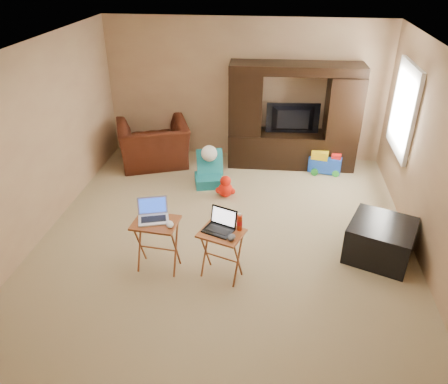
# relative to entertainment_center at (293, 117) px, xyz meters

# --- Properties ---
(floor) EXTENTS (5.50, 5.50, 0.00)m
(floor) POSITION_rel_entertainment_center_xyz_m (-0.89, -2.41, -0.91)
(floor) COLOR #CEB98F
(floor) RESTS_ON ground
(ceiling) EXTENTS (5.50, 5.50, 0.00)m
(ceiling) POSITION_rel_entertainment_center_xyz_m (-0.89, -2.41, 1.59)
(ceiling) COLOR silver
(ceiling) RESTS_ON ground
(wall_back) EXTENTS (5.00, 0.00, 5.00)m
(wall_back) POSITION_rel_entertainment_center_xyz_m (-0.89, 0.34, 0.34)
(wall_back) COLOR tan
(wall_back) RESTS_ON ground
(wall_front) EXTENTS (5.00, 0.00, 5.00)m
(wall_front) POSITION_rel_entertainment_center_xyz_m (-0.89, -5.16, 0.34)
(wall_front) COLOR tan
(wall_front) RESTS_ON ground
(wall_left) EXTENTS (0.00, 5.50, 5.50)m
(wall_left) POSITION_rel_entertainment_center_xyz_m (-3.39, -2.41, 0.34)
(wall_left) COLOR tan
(wall_left) RESTS_ON ground
(wall_right) EXTENTS (0.00, 5.50, 5.50)m
(wall_right) POSITION_rel_entertainment_center_xyz_m (1.61, -2.41, 0.34)
(wall_right) COLOR tan
(wall_right) RESTS_ON ground
(window_pane) EXTENTS (0.00, 1.20, 1.20)m
(window_pane) POSITION_rel_entertainment_center_xyz_m (1.59, -0.86, 0.49)
(window_pane) COLOR white
(window_pane) RESTS_ON ground
(window_frame) EXTENTS (0.06, 1.14, 1.34)m
(window_frame) POSITION_rel_entertainment_center_xyz_m (1.57, -0.86, 0.49)
(window_frame) COLOR white
(window_frame) RESTS_ON ground
(entertainment_center) EXTENTS (2.25, 0.64, 1.83)m
(entertainment_center) POSITION_rel_entertainment_center_xyz_m (0.00, 0.00, 0.00)
(entertainment_center) COLOR black
(entertainment_center) RESTS_ON floor
(television) EXTENTS (0.94, 0.20, 0.53)m
(television) POSITION_rel_entertainment_center_xyz_m (0.00, -0.04, -0.04)
(television) COLOR black
(television) RESTS_ON entertainment_center
(recliner) EXTENTS (1.51, 1.42, 0.79)m
(recliner) POSITION_rel_entertainment_center_xyz_m (-2.46, -0.30, -0.52)
(recliner) COLOR #471A0F
(recliner) RESTS_ON floor
(child_rocker) EXTENTS (0.55, 0.59, 0.58)m
(child_rocker) POSITION_rel_entertainment_center_xyz_m (-1.36, -0.97, -0.63)
(child_rocker) COLOR #177280
(child_rocker) RESTS_ON floor
(plush_toy) EXTENTS (0.33, 0.27, 0.36)m
(plush_toy) POSITION_rel_entertainment_center_xyz_m (-1.03, -1.32, -0.73)
(plush_toy) COLOR red
(plush_toy) RESTS_ON floor
(push_toy) EXTENTS (0.63, 0.51, 0.42)m
(push_toy) POSITION_rel_entertainment_center_xyz_m (0.61, -0.24, -0.70)
(push_toy) COLOR blue
(push_toy) RESTS_ON floor
(ottoman) EXTENTS (0.99, 0.99, 0.49)m
(ottoman) POSITION_rel_entertainment_center_xyz_m (1.12, -2.62, -0.67)
(ottoman) COLOR black
(ottoman) RESTS_ON floor
(tray_table_left) EXTENTS (0.56, 0.46, 0.68)m
(tray_table_left) POSITION_rel_entertainment_center_xyz_m (-1.62, -3.20, -0.58)
(tray_table_left) COLOR brown
(tray_table_left) RESTS_ON floor
(tray_table_right) EXTENTS (0.59, 0.53, 0.64)m
(tray_table_right) POSITION_rel_entertainment_center_xyz_m (-0.83, -3.26, -0.60)
(tray_table_right) COLOR #A14E27
(tray_table_right) RESTS_ON floor
(laptop_left) EXTENTS (0.42, 0.38, 0.24)m
(laptop_left) POSITION_rel_entertainment_center_xyz_m (-1.65, -3.17, -0.12)
(laptop_left) COLOR silver
(laptop_left) RESTS_ON tray_table_left
(laptop_right) EXTENTS (0.41, 0.38, 0.24)m
(laptop_right) POSITION_rel_entertainment_center_xyz_m (-0.87, -3.24, -0.16)
(laptop_right) COLOR black
(laptop_right) RESTS_ON tray_table_right
(mouse_left) EXTENTS (0.13, 0.16, 0.06)m
(mouse_left) POSITION_rel_entertainment_center_xyz_m (-1.43, -3.27, -0.21)
(mouse_left) COLOR white
(mouse_left) RESTS_ON tray_table_left
(mouse_right) EXTENTS (0.11, 0.14, 0.05)m
(mouse_right) POSITION_rel_entertainment_center_xyz_m (-0.70, -3.38, -0.25)
(mouse_right) COLOR #46474C
(mouse_right) RESTS_ON tray_table_right
(water_bottle) EXTENTS (0.06, 0.06, 0.20)m
(water_bottle) POSITION_rel_entertainment_center_xyz_m (-0.63, -3.18, -0.18)
(water_bottle) COLOR #B9290B
(water_bottle) RESTS_ON tray_table_right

